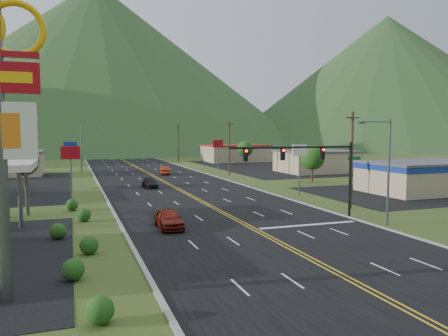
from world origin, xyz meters
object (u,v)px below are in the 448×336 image
object	(u,v)px
streetlight_west	(83,146)
car_red_near	(169,219)
car_dark_mid	(150,183)
streetlight_east	(386,165)
traffic_signal	(312,161)
car_red_far	(165,171)

from	to	relation	value
streetlight_west	car_red_near	xyz separation A→B (m)	(5.20, -55.26, -4.38)
car_dark_mid	streetlight_east	bearing A→B (deg)	-66.53
traffic_signal	car_red_near	distance (m)	13.76
streetlight_west	car_red_near	size ratio (longest dim) A/B	1.93
streetlight_east	car_red_near	world-z (taller)	streetlight_east
streetlight_west	car_red_far	size ratio (longest dim) A/B	1.96
car_dark_mid	car_red_far	size ratio (longest dim) A/B	0.96
streetlight_west	car_red_far	distance (m)	17.95
streetlight_east	traffic_signal	bearing A→B (deg)	139.61
streetlight_east	car_red_far	size ratio (longest dim) A/B	1.96
streetlight_east	car_red_near	xyz separation A→B (m)	(-17.66, 4.74, -4.38)
traffic_signal	streetlight_east	xyz separation A→B (m)	(4.70, -4.00, -0.15)
car_red_near	traffic_signal	bearing A→B (deg)	-3.20
traffic_signal	streetlight_west	bearing A→B (deg)	107.97
streetlight_west	car_red_far	bearing A→B (deg)	-35.37
streetlight_west	car_red_near	bearing A→B (deg)	-84.63
traffic_signal	car_red_near	size ratio (longest dim) A/B	2.80
traffic_signal	streetlight_west	size ratio (longest dim) A/B	1.46
car_dark_mid	car_red_far	xyz separation A→B (m)	(5.96, 18.42, 0.12)
car_dark_mid	car_red_far	world-z (taller)	car_red_far
traffic_signal	car_dark_mid	world-z (taller)	traffic_signal
traffic_signal	car_dark_mid	bearing A→B (deg)	109.86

